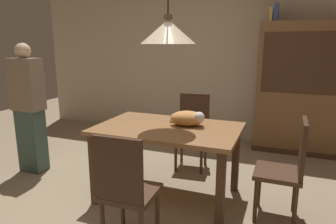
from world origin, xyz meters
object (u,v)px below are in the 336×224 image
(dining_table, at_px, (168,136))
(book_blue_wide, at_px, (276,13))
(chair_far_back, at_px, (193,127))
(book_yellow_short, at_px, (271,15))
(chair_near_front, at_px, (125,187))
(chair_right_side, at_px, (288,166))
(person_standing, at_px, (29,109))
(pendant_lamp, at_px, (168,31))
(hutch_bookcase, at_px, (297,91))
(cat_sleeping, at_px, (188,118))

(dining_table, distance_m, book_blue_wide, 2.51)
(chair_far_back, bearing_deg, book_yellow_short, 53.92)
(chair_near_front, distance_m, chair_far_back, 1.76)
(chair_right_side, xyz_separation_m, book_blue_wide, (-0.28, 1.96, 1.46))
(chair_near_front, height_order, book_yellow_short, book_yellow_short)
(chair_right_side, distance_m, person_standing, 2.94)
(pendant_lamp, relative_size, book_blue_wide, 5.42)
(chair_near_front, height_order, chair_right_side, same)
(chair_near_front, height_order, hutch_bookcase, hutch_bookcase)
(pendant_lamp, distance_m, hutch_bookcase, 2.43)
(chair_near_front, bearing_deg, dining_table, 90.17)
(chair_right_side, bearing_deg, chair_near_front, -142.06)
(pendant_lamp, xyz_separation_m, person_standing, (-1.80, 0.01, -0.88))
(chair_far_back, xyz_separation_m, hutch_bookcase, (1.22, 1.08, 0.38))
(chair_right_side, relative_size, pendant_lamp, 0.72)
(chair_far_back, relative_size, person_standing, 0.60)
(chair_near_front, distance_m, cat_sleeping, 1.05)
(dining_table, xyz_separation_m, cat_sleeping, (0.17, 0.11, 0.18))
(hutch_bookcase, bearing_deg, cat_sleeping, -119.22)
(pendant_lamp, distance_m, book_yellow_short, 2.13)
(chair_right_side, height_order, person_standing, person_standing)
(book_yellow_short, relative_size, book_blue_wide, 0.83)
(chair_near_front, distance_m, book_blue_wide, 3.30)
(book_yellow_short, bearing_deg, book_blue_wide, 0.00)
(pendant_lamp, bearing_deg, chair_far_back, 90.51)
(hutch_bookcase, distance_m, person_standing, 3.59)
(chair_far_back, height_order, pendant_lamp, pendant_lamp)
(chair_far_back, distance_m, pendant_lamp, 1.45)
(chair_near_front, relative_size, hutch_bookcase, 0.50)
(cat_sleeping, relative_size, pendant_lamp, 0.31)
(dining_table, bearing_deg, book_blue_wide, 66.66)
(dining_table, xyz_separation_m, chair_near_front, (0.00, -0.88, -0.14))
(book_yellow_short, height_order, person_standing, book_yellow_short)
(chair_right_side, bearing_deg, person_standing, 179.83)
(hutch_bookcase, relative_size, person_standing, 1.19)
(book_yellow_short, bearing_deg, hutch_bookcase, -0.20)
(dining_table, distance_m, chair_near_front, 0.89)
(hutch_bookcase, xyz_separation_m, book_blue_wide, (-0.36, 0.00, 1.08))
(cat_sleeping, relative_size, hutch_bookcase, 0.22)
(dining_table, relative_size, chair_right_side, 1.51)
(chair_far_back, bearing_deg, hutch_bookcase, 41.62)
(chair_right_side, xyz_separation_m, book_yellow_short, (-0.35, 1.96, 1.43))
(chair_near_front, distance_m, hutch_bookcase, 3.11)
(dining_table, relative_size, cat_sleeping, 3.49)
(chair_near_front, bearing_deg, book_yellow_short, 74.66)
(chair_near_front, relative_size, pendant_lamp, 0.72)
(chair_near_front, xyz_separation_m, hutch_bookcase, (1.21, 2.84, 0.38))
(chair_far_back, relative_size, hutch_bookcase, 0.50)
(chair_right_side, distance_m, cat_sleeping, 1.01)
(person_standing, bearing_deg, chair_near_front, -26.17)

